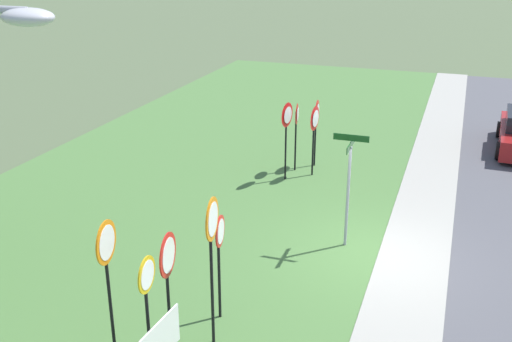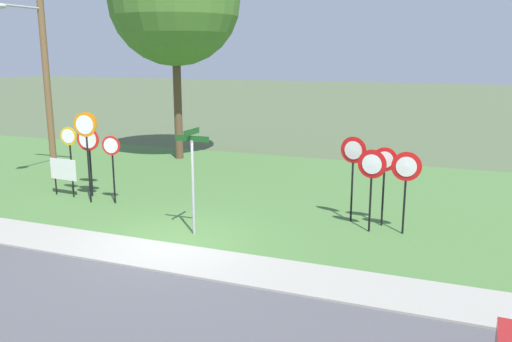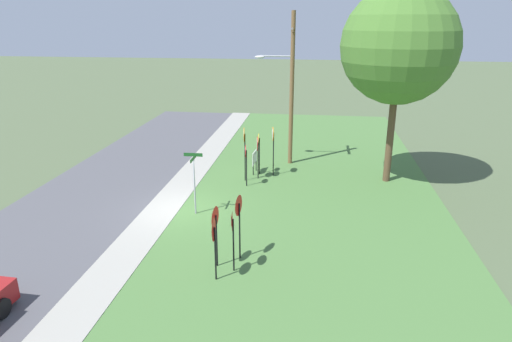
{
  "view_description": "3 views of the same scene",
  "coord_description": "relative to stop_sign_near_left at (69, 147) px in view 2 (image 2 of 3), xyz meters",
  "views": [
    {
      "loc": [
        -12.46,
        -1.38,
        6.85
      ],
      "look_at": [
        0.68,
        3.25,
        1.49
      ],
      "focal_mm": 41.67,
      "sensor_mm": 36.0,
      "label": 1
    },
    {
      "loc": [
        6.59,
        -10.79,
        4.67
      ],
      "look_at": [
        1.01,
        3.41,
        1.27
      ],
      "focal_mm": 36.92,
      "sensor_mm": 36.0,
      "label": 2
    },
    {
      "loc": [
        18.01,
        5.92,
        8.22
      ],
      "look_at": [
        -0.53,
        3.42,
        1.87
      ],
      "focal_mm": 31.58,
      "sensor_mm": 36.0,
      "label": 3
    }
  ],
  "objects": [
    {
      "name": "road_asphalt",
      "position": [
        5.44,
        -7.72,
        -1.66
      ],
      "size": [
        44.0,
        6.4,
        0.01
      ],
      "primitive_type": "cube",
      "color": "#4C4C51",
      "rests_on": "ground_plane"
    },
    {
      "name": "stop_sign_near_right",
      "position": [
        0.76,
        0.02,
        0.06
      ],
      "size": [
        0.78,
        0.14,
        2.32
      ],
      "rotation": [
        0.0,
        0.0,
        0.15
      ],
      "color": "black",
      "rests_on": "grass_median"
    },
    {
      "name": "utility_pole",
      "position": [
        -2.2,
        1.45,
        3.02
      ],
      "size": [
        2.1,
        2.24,
        8.61
      ],
      "color": "brown",
      "rests_on": "grass_median"
    },
    {
      "name": "notice_board",
      "position": [
        -0.12,
        -0.25,
        -0.79
      ],
      "size": [
        1.1,
        0.11,
        1.25
      ],
      "rotation": [
        0.0,
        0.0,
        -0.07
      ],
      "color": "black",
      "rests_on": "grass_median"
    },
    {
      "name": "yield_sign_far_right",
      "position": [
        10.81,
        -0.07,
        -0.0
      ],
      "size": [
        0.77,
        0.11,
        2.2
      ],
      "rotation": [
        0.0,
        0.0,
        0.06
      ],
      "color": "black",
      "rests_on": "grass_median"
    },
    {
      "name": "sidewalk_strip",
      "position": [
        5.44,
        -3.72,
        -1.64
      ],
      "size": [
        44.0,
        1.6,
        0.06
      ],
      "primitive_type": "cube",
      "color": "#99968C",
      "rests_on": "ground_plane"
    },
    {
      "name": "yield_sign_near_right",
      "position": [
        10.19,
        0.42,
        -0.01
      ],
      "size": [
        0.66,
        0.13,
        2.19
      ],
      "rotation": [
        0.0,
        0.0,
        0.14
      ],
      "color": "black",
      "rests_on": "grass_median"
    },
    {
      "name": "ground_plane",
      "position": [
        5.44,
        -2.92,
        -1.67
      ],
      "size": [
        160.0,
        160.0,
        0.0
      ],
      "primitive_type": "plane",
      "color": "#4C5B3D"
    },
    {
      "name": "yield_sign_near_left",
      "position": [
        9.95,
        -0.21,
        0.02
      ],
      "size": [
        0.76,
        0.12,
        2.22
      ],
      "rotation": [
        0.0,
        0.0,
        -0.11
      ],
      "color": "black",
      "rests_on": "grass_median"
    },
    {
      "name": "grass_median",
      "position": [
        5.44,
        3.08,
        -1.65
      ],
      "size": [
        44.0,
        12.0,
        0.04
      ],
      "primitive_type": "cube",
      "color": "#477038",
      "rests_on": "ground_plane"
    },
    {
      "name": "stop_sign_far_right",
      "position": [
        0.15,
        0.79,
        0.35
      ],
      "size": [
        0.74,
        0.15,
        2.71
      ],
      "rotation": [
        0.0,
        0.0,
        0.17
      ],
      "color": "black",
      "rests_on": "grass_median"
    },
    {
      "name": "stop_sign_far_left",
      "position": [
        1.2,
        -0.61,
        0.48
      ],
      "size": [
        0.76,
        0.14,
        2.87
      ],
      "rotation": [
        0.0,
        0.0,
        0.15
      ],
      "color": "black",
      "rests_on": "grass_median"
    },
    {
      "name": "street_name_post",
      "position": [
        5.71,
        -2.08,
        0.04
      ],
      "size": [
        0.96,
        0.82,
        2.78
      ],
      "rotation": [
        0.0,
        0.0,
        0.01
      ],
      "color": "#9EA0A8",
      "rests_on": "grass_median"
    },
    {
      "name": "yield_sign_far_left",
      "position": [
        9.32,
        0.48,
        0.18
      ],
      "size": [
        0.74,
        0.15,
        2.42
      ],
      "rotation": [
        0.0,
        0.0,
        -0.17
      ],
      "color": "black",
      "rests_on": "grass_median"
    },
    {
      "name": "stop_sign_near_left",
      "position": [
        0.0,
        0.0,
        0.0
      ],
      "size": [
        0.61,
        0.11,
        2.29
      ],
      "rotation": [
        0.0,
        0.0,
        0.09
      ],
      "color": "black",
      "rests_on": "grass_median"
    },
    {
      "name": "stop_sign_far_center",
      "position": [
        1.98,
        -0.41,
        -0.09
      ],
      "size": [
        0.6,
        0.13,
        2.16
      ],
      "rotation": [
        0.0,
        0.0,
        0.15
      ],
      "color": "black",
      "rests_on": "grass_median"
    }
  ]
}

